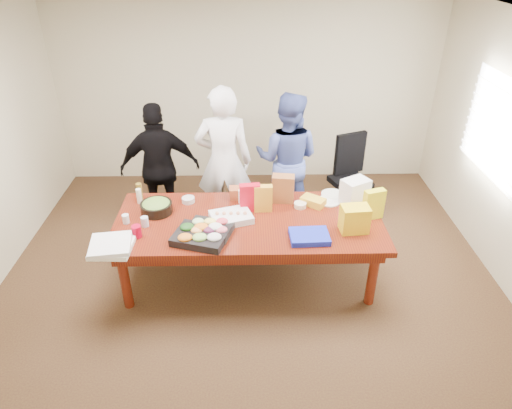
{
  "coord_description": "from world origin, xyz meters",
  "views": [
    {
      "loc": [
        -0.0,
        -4.01,
        3.34
      ],
      "look_at": [
        0.08,
        0.1,
        0.88
      ],
      "focal_mm": 32.01,
      "sensor_mm": 36.0,
      "label": 1
    }
  ],
  "objects_px": {
    "office_chair": "(351,179)",
    "person_center": "(224,162)",
    "sheet_cake": "(231,217)",
    "person_right": "(287,159)",
    "conference_table": "(249,249)",
    "salad_bowl": "(156,208)"
  },
  "relations": [
    {
      "from": "office_chair",
      "to": "person_center",
      "type": "height_order",
      "value": "person_center"
    },
    {
      "from": "person_center",
      "to": "sheet_cake",
      "type": "distance_m",
      "value": 1.03
    },
    {
      "from": "office_chair",
      "to": "person_right",
      "type": "relative_size",
      "value": 0.6
    },
    {
      "from": "person_center",
      "to": "person_right",
      "type": "relative_size",
      "value": 1.09
    },
    {
      "from": "conference_table",
      "to": "person_right",
      "type": "xyz_separation_m",
      "value": [
        0.5,
        1.24,
        0.49
      ]
    },
    {
      "from": "conference_table",
      "to": "salad_bowl",
      "type": "xyz_separation_m",
      "value": [
        -0.99,
        0.18,
        0.43
      ]
    },
    {
      "from": "person_right",
      "to": "salad_bowl",
      "type": "height_order",
      "value": "person_right"
    },
    {
      "from": "conference_table",
      "to": "sheet_cake",
      "type": "xyz_separation_m",
      "value": [
        -0.18,
        0.01,
        0.41
      ]
    },
    {
      "from": "office_chair",
      "to": "conference_table",
      "type": "bearing_deg",
      "value": -157.15
    },
    {
      "from": "conference_table",
      "to": "salad_bowl",
      "type": "bearing_deg",
      "value": 169.57
    },
    {
      "from": "person_right",
      "to": "sheet_cake",
      "type": "bearing_deg",
      "value": 77.22
    },
    {
      "from": "person_center",
      "to": "salad_bowl",
      "type": "relative_size",
      "value": 5.53
    },
    {
      "from": "person_center",
      "to": "sheet_cake",
      "type": "bearing_deg",
      "value": 96.52
    },
    {
      "from": "person_right",
      "to": "sheet_cake",
      "type": "distance_m",
      "value": 1.42
    },
    {
      "from": "sheet_cake",
      "to": "person_center",
      "type": "bearing_deg",
      "value": 78.63
    },
    {
      "from": "office_chair",
      "to": "person_center",
      "type": "relative_size",
      "value": 0.55
    },
    {
      "from": "conference_table",
      "to": "person_center",
      "type": "xyz_separation_m",
      "value": [
        -0.29,
        1.02,
        0.57
      ]
    },
    {
      "from": "salad_bowl",
      "to": "conference_table",
      "type": "bearing_deg",
      "value": -10.43
    },
    {
      "from": "sheet_cake",
      "to": "salad_bowl",
      "type": "bearing_deg",
      "value": 150.01
    },
    {
      "from": "office_chair",
      "to": "sheet_cake",
      "type": "bearing_deg",
      "value": -160.85
    },
    {
      "from": "person_center",
      "to": "conference_table",
      "type": "bearing_deg",
      "value": 106.34
    },
    {
      "from": "conference_table",
      "to": "person_right",
      "type": "height_order",
      "value": "person_right"
    }
  ]
}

